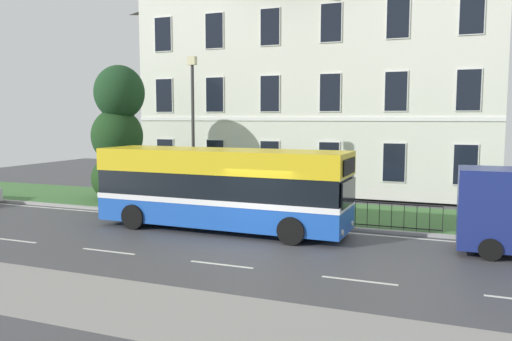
{
  "coord_description": "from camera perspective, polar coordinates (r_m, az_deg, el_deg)",
  "views": [
    {
      "loc": [
        6.25,
        -14.88,
        4.27
      ],
      "look_at": [
        -1.41,
        4.52,
        2.09
      ],
      "focal_mm": 35.71,
      "sensor_mm": 36.0,
      "label": 1
    }
  ],
  "objects": [
    {
      "name": "iron_verge_railing",
      "position": [
        21.11,
        -0.45,
        -3.99
      ],
      "size": [
        14.89,
        0.04,
        0.97
      ],
      "color": "black",
      "rests_on": "ground_plane"
    },
    {
      "name": "ground_plane",
      "position": [
        17.62,
        0.1,
        -8.12
      ],
      "size": [
        60.0,
        56.0,
        0.18
      ],
      "color": "#434346"
    },
    {
      "name": "litter_bin",
      "position": [
        24.33,
        -11.64,
        -2.65
      ],
      "size": [
        0.54,
        0.54,
        1.11
      ],
      "color": "#23472D",
      "rests_on": "ground_plane"
    },
    {
      "name": "street_lamp_post",
      "position": [
        22.48,
        -7.08,
        5.21
      ],
      "size": [
        0.36,
        0.24,
        6.77
      ],
      "color": "#333338",
      "rests_on": "ground_plane"
    },
    {
      "name": "evergreen_tree",
      "position": [
        26.67,
        -14.81,
        2.73
      ],
      "size": [
        3.4,
        3.4,
        7.04
      ],
      "color": "#423328",
      "rests_on": "ground_plane"
    },
    {
      "name": "georgian_townhouse",
      "position": [
        32.13,
        7.58,
        10.4
      ],
      "size": [
        20.11,
        10.48,
        13.27
      ],
      "color": "silver",
      "rests_on": "ground_plane"
    },
    {
      "name": "single_decker_bus",
      "position": [
        19.3,
        -3.86,
        -1.95
      ],
      "size": [
        9.75,
        2.74,
        3.07
      ],
      "rotation": [
        0.0,
        0.0,
        -0.02
      ],
      "color": "blue",
      "rests_on": "ground_plane"
    }
  ]
}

